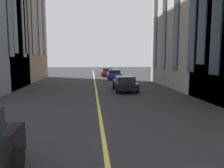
# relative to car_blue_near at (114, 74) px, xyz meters

# --- Properties ---
(lane_centre_line) EXTENTS (80.00, 0.16, 0.01)m
(lane_centre_line) POSITION_rel_car_blue_near_xyz_m (-16.67, 2.86, -0.70)
(lane_centre_line) COLOR #D8C64C
(lane_centre_line) RESTS_ON ground_plane
(car_blue_near) EXTENTS (4.40, 1.95, 1.37)m
(car_blue_near) POSITION_rel_car_blue_near_xyz_m (0.00, 0.00, 0.00)
(car_blue_near) COLOR navy
(car_blue_near) RESTS_ON ground_plane
(car_black_oncoming) EXTENTS (4.40, 1.95, 1.37)m
(car_black_oncoming) POSITION_rel_car_blue_near_xyz_m (-11.49, 0.22, 0.00)
(car_black_oncoming) COLOR black
(car_black_oncoming) RESTS_ON ground_plane
(car_red_mid) EXTENTS (4.40, 1.95, 1.37)m
(car_red_mid) POSITION_rel_car_blue_near_xyz_m (5.51, 0.60, 0.00)
(car_red_mid) COLOR #B21E1E
(car_red_mid) RESTS_ON ground_plane
(building_right_far) EXTENTS (16.42, 8.65, 13.79)m
(building_right_far) POSITION_rel_car_blue_near_xyz_m (-11.22, -8.90, 6.19)
(building_right_far) COLOR #A89E8E
(building_right_far) RESTS_ON ground_plane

